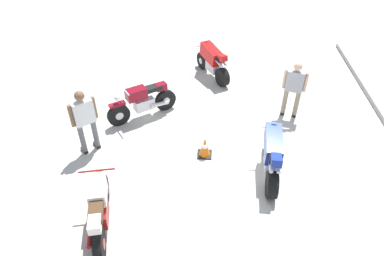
% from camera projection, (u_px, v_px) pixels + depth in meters
% --- Properties ---
extents(ground_plane, '(40.00, 40.00, 0.00)m').
position_uv_depth(ground_plane, '(224.00, 158.00, 8.42)').
color(ground_plane, '#B7B2A8').
extents(motorcycle_cream_vintage, '(1.94, 0.75, 1.07)m').
position_uv_depth(motorcycle_cream_vintage, '(100.00, 209.00, 6.55)').
color(motorcycle_cream_vintage, black).
rests_on(motorcycle_cream_vintage, ground).
extents(motorcycle_blue_sportbike, '(1.96, 0.70, 1.14)m').
position_uv_depth(motorcycle_blue_sportbike, '(272.00, 153.00, 7.67)').
color(motorcycle_blue_sportbike, black).
rests_on(motorcycle_blue_sportbike, ground).
extents(motorcycle_red_sportbike, '(1.76, 1.18, 1.14)m').
position_uv_depth(motorcycle_red_sportbike, '(212.00, 60.00, 11.36)').
color(motorcycle_red_sportbike, black).
rests_on(motorcycle_red_sportbike, ground).
extents(motorcycle_maroon_cruiser, '(1.33, 1.76, 1.09)m').
position_uv_depth(motorcycle_maroon_cruiser, '(143.00, 101.00, 9.51)').
color(motorcycle_maroon_cruiser, black).
rests_on(motorcycle_maroon_cruiser, ground).
extents(person_in_gray_shirt, '(0.41, 0.65, 1.68)m').
position_uv_depth(person_in_gray_shirt, '(294.00, 87.00, 9.30)').
color(person_in_gray_shirt, gray).
rests_on(person_in_gray_shirt, ground).
extents(person_in_white_shirt, '(0.55, 0.57, 1.74)m').
position_uv_depth(person_in_white_shirt, '(84.00, 118.00, 8.05)').
color(person_in_white_shirt, '#59595B').
rests_on(person_in_white_shirt, ground).
extents(traffic_cone, '(0.36, 0.36, 0.53)m').
position_uv_depth(traffic_cone, '(205.00, 147.00, 8.36)').
color(traffic_cone, black).
rests_on(traffic_cone, ground).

